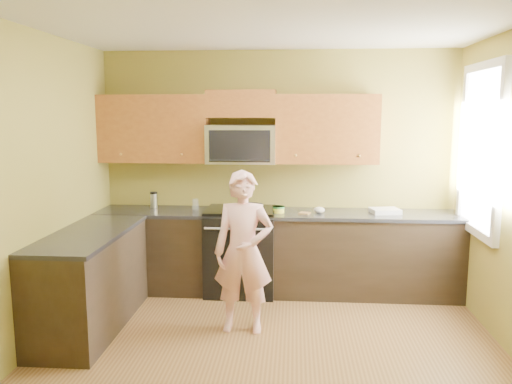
# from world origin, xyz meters

# --- Properties ---
(floor) EXTENTS (4.00, 4.00, 0.00)m
(floor) POSITION_xyz_m (0.00, 0.00, 0.00)
(floor) COLOR brown
(floor) RESTS_ON ground
(ceiling) EXTENTS (4.00, 4.00, 0.00)m
(ceiling) POSITION_xyz_m (0.00, 0.00, 2.70)
(ceiling) COLOR white
(ceiling) RESTS_ON ground
(wall_back) EXTENTS (4.00, 0.00, 4.00)m
(wall_back) POSITION_xyz_m (0.00, 2.00, 1.35)
(wall_back) COLOR olive
(wall_back) RESTS_ON ground
(wall_front) EXTENTS (4.00, 0.00, 4.00)m
(wall_front) POSITION_xyz_m (0.00, -2.00, 1.35)
(wall_front) COLOR olive
(wall_front) RESTS_ON ground
(wall_left) EXTENTS (0.00, 4.00, 4.00)m
(wall_left) POSITION_xyz_m (-2.00, 0.00, 1.35)
(wall_left) COLOR olive
(wall_left) RESTS_ON ground
(cabinet_back_run) EXTENTS (4.00, 0.60, 0.88)m
(cabinet_back_run) POSITION_xyz_m (0.00, 1.70, 0.44)
(cabinet_back_run) COLOR black
(cabinet_back_run) RESTS_ON floor
(cabinet_left_run) EXTENTS (0.60, 1.60, 0.88)m
(cabinet_left_run) POSITION_xyz_m (-1.70, 0.60, 0.44)
(cabinet_left_run) COLOR black
(cabinet_left_run) RESTS_ON floor
(countertop_back) EXTENTS (4.00, 0.62, 0.04)m
(countertop_back) POSITION_xyz_m (0.00, 1.69, 0.90)
(countertop_back) COLOR black
(countertop_back) RESTS_ON cabinet_back_run
(countertop_left) EXTENTS (0.62, 1.60, 0.04)m
(countertop_left) POSITION_xyz_m (-1.69, 0.60, 0.90)
(countertop_left) COLOR black
(countertop_left) RESTS_ON cabinet_left_run
(stove) EXTENTS (0.76, 0.65, 0.95)m
(stove) POSITION_xyz_m (-0.40, 1.68, 0.47)
(stove) COLOR black
(stove) RESTS_ON floor
(microwave) EXTENTS (0.76, 0.40, 0.42)m
(microwave) POSITION_xyz_m (-0.40, 1.80, 1.45)
(microwave) COLOR silver
(microwave) RESTS_ON wall_back
(upper_cab_left) EXTENTS (1.22, 0.33, 0.75)m
(upper_cab_left) POSITION_xyz_m (-1.39, 1.83, 1.45)
(upper_cab_left) COLOR brown
(upper_cab_left) RESTS_ON wall_back
(upper_cab_right) EXTENTS (1.12, 0.33, 0.75)m
(upper_cab_right) POSITION_xyz_m (0.54, 1.83, 1.45)
(upper_cab_right) COLOR brown
(upper_cab_right) RESTS_ON wall_back
(upper_cab_over_mw) EXTENTS (0.76, 0.33, 0.30)m
(upper_cab_over_mw) POSITION_xyz_m (-0.40, 1.83, 2.10)
(upper_cab_over_mw) COLOR brown
(upper_cab_over_mw) RESTS_ON wall_back
(window) EXTENTS (0.06, 1.06, 1.66)m
(window) POSITION_xyz_m (1.98, 1.20, 1.65)
(window) COLOR white
(window) RESTS_ON wall_right
(woman) EXTENTS (0.56, 0.38, 1.49)m
(woman) POSITION_xyz_m (-0.26, 0.64, 0.75)
(woman) COLOR #FB7D7E
(woman) RESTS_ON floor
(frying_pan) EXTENTS (0.41, 0.57, 0.07)m
(frying_pan) POSITION_xyz_m (-0.29, 1.63, 0.95)
(frying_pan) COLOR black
(frying_pan) RESTS_ON stove
(butter_tub) EXTENTS (0.15, 0.15, 0.09)m
(butter_tub) POSITION_xyz_m (0.02, 1.64, 0.92)
(butter_tub) COLOR #FFF743
(butter_tub) RESTS_ON countertop_back
(toast_slice) EXTENTS (0.14, 0.14, 0.01)m
(toast_slice) POSITION_xyz_m (0.31, 1.60, 0.93)
(toast_slice) COLOR #B27F47
(toast_slice) RESTS_ON countertop_back
(napkin_a) EXTENTS (0.15, 0.15, 0.06)m
(napkin_a) POSITION_xyz_m (-0.22, 1.50, 0.95)
(napkin_a) COLOR silver
(napkin_a) RESTS_ON countertop_back
(napkin_b) EXTENTS (0.14, 0.15, 0.07)m
(napkin_b) POSITION_xyz_m (0.47, 1.66, 0.95)
(napkin_b) COLOR silver
(napkin_b) RESTS_ON countertop_back
(dish_towel) EXTENTS (0.34, 0.29, 0.05)m
(dish_towel) POSITION_xyz_m (1.18, 1.71, 0.95)
(dish_towel) COLOR white
(dish_towel) RESTS_ON countertop_back
(travel_mug) EXTENTS (0.09, 0.09, 0.18)m
(travel_mug) POSITION_xyz_m (-1.43, 1.86, 0.92)
(travel_mug) COLOR silver
(travel_mug) RESTS_ON countertop_back
(glass_b) EXTENTS (0.09, 0.09, 0.12)m
(glass_b) POSITION_xyz_m (-0.92, 1.77, 0.98)
(glass_b) COLOR silver
(glass_b) RESTS_ON countertop_back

